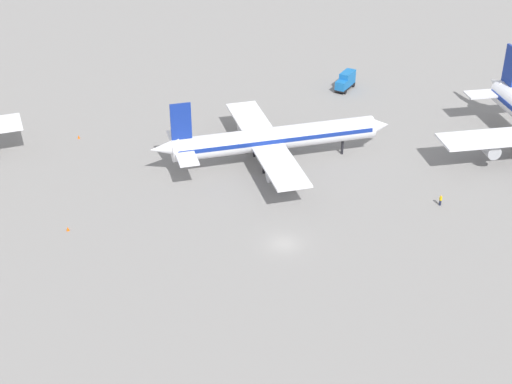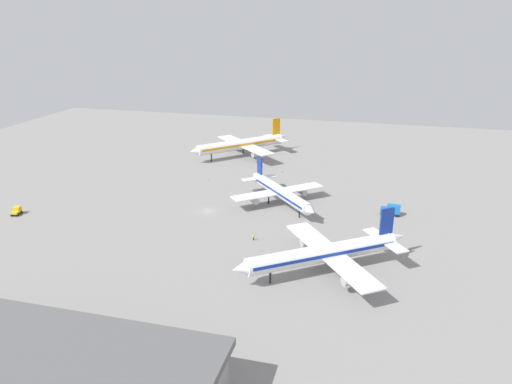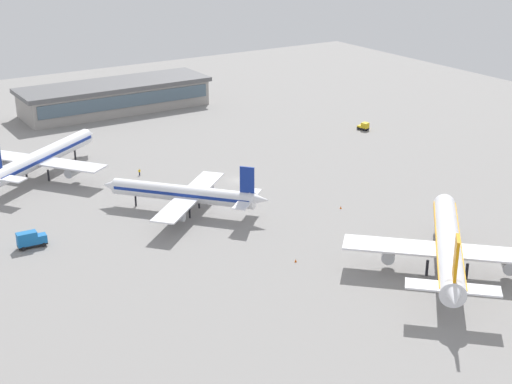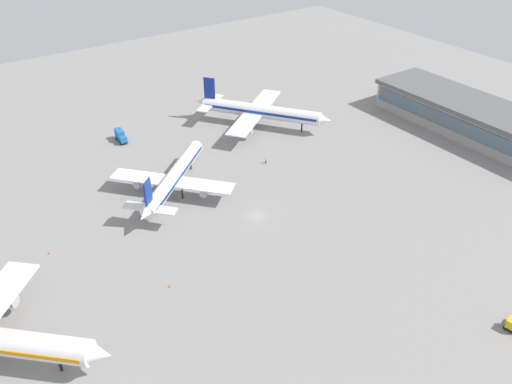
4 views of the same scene
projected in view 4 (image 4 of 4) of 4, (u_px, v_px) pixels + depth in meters
name	position (u px, v px, depth m)	size (l,w,h in m)	color
ground	(257.00, 216.00, 121.42)	(288.00, 288.00, 0.00)	gray
terminal_building	(472.00, 117.00, 156.06)	(61.25, 19.42, 9.09)	#9E9993
airplane_taxiing	(174.00, 177.00, 127.56)	(28.84, 31.50, 11.72)	white
airplane_distant	(259.00, 111.00, 159.01)	(37.73, 31.94, 13.45)	white
catering_truck	(121.00, 136.00, 152.06)	(5.71, 2.51, 3.30)	black
ground_crew_worker	(266.00, 160.00, 141.54)	(0.58, 0.42, 1.67)	#1E2338
safety_cone_near_gate	(49.00, 253.00, 109.65)	(0.44, 0.44, 0.60)	#EA590C
safety_cone_mid_apron	(170.00, 286.00, 101.27)	(0.44, 0.44, 0.60)	#EA590C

